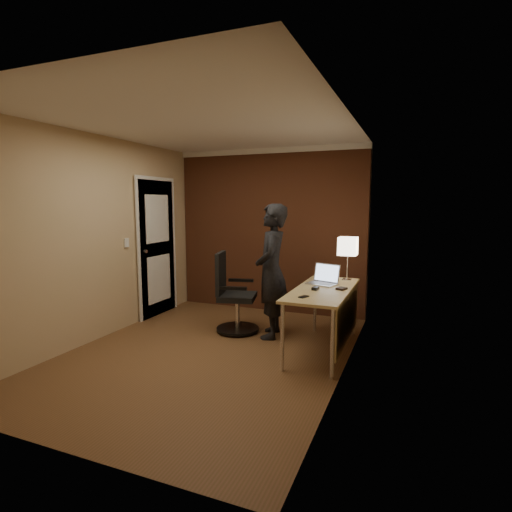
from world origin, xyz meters
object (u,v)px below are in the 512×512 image
object	(u,v)px
laptop	(324,278)
phone	(304,297)
desk	(329,300)
person	(272,271)
wallet	(342,289)
office_chair	(233,298)
desk_lamp	(348,247)
mouse	(315,288)

from	to	relation	value
laptop	phone	xyz separation A→B (m)	(-0.05, -0.75, -0.06)
desk	phone	size ratio (longest dim) A/B	13.04
desk	person	world-z (taller)	person
wallet	person	size ratio (longest dim) A/B	0.07
office_chair	person	bearing A→B (deg)	1.66
office_chair	desk_lamp	bearing A→B (deg)	12.90
office_chair	mouse	bearing A→B (deg)	-16.94
office_chair	laptop	bearing A→B (deg)	0.14
mouse	person	size ratio (longest dim) A/B	0.06
mouse	laptop	bearing A→B (deg)	91.54
phone	person	world-z (taller)	person
laptop	person	size ratio (longest dim) A/B	0.23
wallet	laptop	bearing A→B (deg)	136.01
phone	wallet	distance (m)	0.59
desk	person	xyz separation A→B (m)	(-0.79, 0.28, 0.23)
phone	office_chair	xyz separation A→B (m)	(-1.15, 0.75, -0.28)
desk	office_chair	xyz separation A→B (m)	(-1.32, 0.26, -0.15)
phone	desk_lamp	bearing A→B (deg)	97.85
phone	person	distance (m)	0.99
mouse	wallet	size ratio (longest dim) A/B	0.91
mouse	wallet	distance (m)	0.29
phone	desk	bearing A→B (deg)	92.64
desk	mouse	distance (m)	0.22
wallet	office_chair	bearing A→B (deg)	170.66
laptop	phone	bearing A→B (deg)	-93.44
person	phone	bearing A→B (deg)	25.52
laptop	wallet	bearing A→B (deg)	-43.99
laptop	desk	bearing A→B (deg)	-65.18
desk_lamp	phone	size ratio (longest dim) A/B	4.65
desk	laptop	xyz separation A→B (m)	(-0.12, 0.26, 0.19)
phone	office_chair	world-z (taller)	office_chair
desk_lamp	laptop	bearing A→B (deg)	-123.90
office_chair	person	xyz separation A→B (m)	(0.53, 0.02, 0.38)
desk	mouse	world-z (taller)	mouse
desk_lamp	office_chair	world-z (taller)	desk_lamp
desk	desk_lamp	world-z (taller)	desk_lamp
mouse	person	distance (m)	0.76
wallet	person	bearing A→B (deg)	164.50
desk	laptop	distance (m)	0.35
desk_lamp	mouse	distance (m)	0.83
desk_lamp	person	distance (m)	0.98
mouse	phone	bearing A→B (deg)	-90.17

